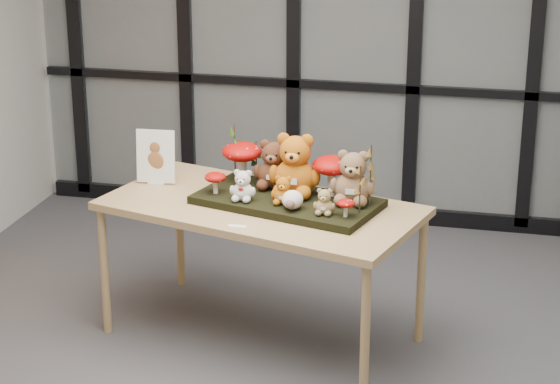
% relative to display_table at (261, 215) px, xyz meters
% --- Properties ---
extents(floor, '(5.00, 5.00, 0.00)m').
position_rel_display_table_xyz_m(floor, '(0.18, -0.39, -0.77)').
color(floor, '#4F4F54').
rests_on(floor, ground).
extents(room_shell, '(5.00, 5.00, 5.00)m').
position_rel_display_table_xyz_m(room_shell, '(0.18, -0.39, 0.91)').
color(room_shell, beige).
rests_on(room_shell, floor).
extents(glass_partition, '(4.90, 0.06, 2.78)m').
position_rel_display_table_xyz_m(glass_partition, '(0.18, 2.08, 0.65)').
color(glass_partition, '#2D383F').
rests_on(glass_partition, floor).
extents(display_table, '(1.95, 1.33, 0.83)m').
position_rel_display_table_xyz_m(display_table, '(0.00, 0.00, 0.00)').
color(display_table, '#A18457').
rests_on(display_table, floor).
extents(diorama_tray, '(1.12, 0.77, 0.04)m').
position_rel_display_table_xyz_m(diorama_tray, '(0.15, 0.03, 0.09)').
color(diorama_tray, black).
rests_on(diorama_tray, display_table).
extents(bear_pooh_yellow, '(0.36, 0.34, 0.39)m').
position_rel_display_table_xyz_m(bear_pooh_yellow, '(0.18, 0.10, 0.31)').
color(bear_pooh_yellow, '#AF590F').
rests_on(bear_pooh_yellow, diorama_tray).
extents(bear_brown_medium, '(0.29, 0.27, 0.31)m').
position_rel_display_table_xyz_m(bear_brown_medium, '(0.03, 0.19, 0.27)').
color(bear_brown_medium, '#4E2816').
rests_on(bear_brown_medium, diorama_tray).
extents(bear_tan_back, '(0.31, 0.29, 0.33)m').
position_rel_display_table_xyz_m(bear_tan_back, '(0.52, 0.04, 0.27)').
color(bear_tan_back, brown).
rests_on(bear_tan_back, diorama_tray).
extents(bear_small_yellow, '(0.16, 0.16, 0.18)m').
position_rel_display_table_xyz_m(bear_small_yellow, '(0.15, -0.07, 0.20)').
color(bear_small_yellow, '#AF5C0E').
rests_on(bear_small_yellow, diorama_tray).
extents(bear_white_bow, '(0.18, 0.17, 0.20)m').
position_rel_display_table_xyz_m(bear_white_bow, '(-0.09, -0.06, 0.21)').
color(bear_white_bow, silver).
rests_on(bear_white_bow, diorama_tray).
extents(bear_beige_small, '(0.15, 0.14, 0.16)m').
position_rel_display_table_xyz_m(bear_beige_small, '(0.40, -0.18, 0.19)').
color(bear_beige_small, '#9C8250').
rests_on(bear_beige_small, diorama_tray).
extents(plush_cream_hedgehog, '(0.11, 0.10, 0.12)m').
position_rel_display_table_xyz_m(plush_cream_hedgehog, '(0.21, -0.14, 0.17)').
color(plush_cream_hedgehog, white).
rests_on(plush_cream_hedgehog, diorama_tray).
extents(mushroom_back_left, '(0.24, 0.24, 0.26)m').
position_rel_display_table_xyz_m(mushroom_back_left, '(-0.18, 0.25, 0.24)').
color(mushroom_back_left, '#950704').
rests_on(mushroom_back_left, diorama_tray).
extents(mushroom_back_right, '(0.23, 0.23, 0.25)m').
position_rel_display_table_xyz_m(mushroom_back_right, '(0.38, 0.13, 0.24)').
color(mushroom_back_right, '#950704').
rests_on(mushroom_back_right, diorama_tray).
extents(mushroom_front_left, '(0.12, 0.12, 0.14)m').
position_rel_display_table_xyz_m(mushroom_front_left, '(-0.27, 0.01, 0.18)').
color(mushroom_front_left, '#950704').
rests_on(mushroom_front_left, diorama_tray).
extents(mushroom_front_right, '(0.10, 0.10, 0.11)m').
position_rel_display_table_xyz_m(mushroom_front_right, '(0.52, -0.19, 0.16)').
color(mushroom_front_right, '#950704').
rests_on(mushroom_front_right, diorama_tray).
extents(sprig_green_far_left, '(0.05, 0.05, 0.34)m').
position_rel_display_table_xyz_m(sprig_green_far_left, '(-0.23, 0.27, 0.28)').
color(sprig_green_far_left, '#15390D').
rests_on(sprig_green_far_left, diorama_tray).
extents(sprig_green_mid_left, '(0.05, 0.05, 0.24)m').
position_rel_display_table_xyz_m(sprig_green_mid_left, '(-0.10, 0.29, 0.23)').
color(sprig_green_mid_left, '#15390D').
rests_on(sprig_green_mid_left, diorama_tray).
extents(sprig_dry_far_right, '(0.05, 0.05, 0.35)m').
position_rel_display_table_xyz_m(sprig_dry_far_right, '(0.62, 0.01, 0.28)').
color(sprig_dry_far_right, brown).
rests_on(sprig_dry_far_right, diorama_tray).
extents(sprig_dry_mid_right, '(0.05, 0.05, 0.27)m').
position_rel_display_table_xyz_m(sprig_dry_mid_right, '(0.58, -0.12, 0.24)').
color(sprig_dry_mid_right, brown).
rests_on(sprig_dry_mid_right, diorama_tray).
extents(sprig_green_centre, '(0.05, 0.05, 0.24)m').
position_rel_display_table_xyz_m(sprig_green_centre, '(0.10, 0.25, 0.23)').
color(sprig_green_centre, '#15390D').
rests_on(sprig_green_centre, diorama_tray).
extents(sign_holder, '(0.24, 0.07, 0.33)m').
position_rel_display_table_xyz_m(sign_holder, '(-0.70, 0.22, 0.22)').
color(sign_holder, silver).
rests_on(sign_holder, display_table).
extents(label_card, '(0.10, 0.03, 0.00)m').
position_rel_display_table_xyz_m(label_card, '(-0.04, -0.36, 0.07)').
color(label_card, white).
rests_on(label_card, display_table).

